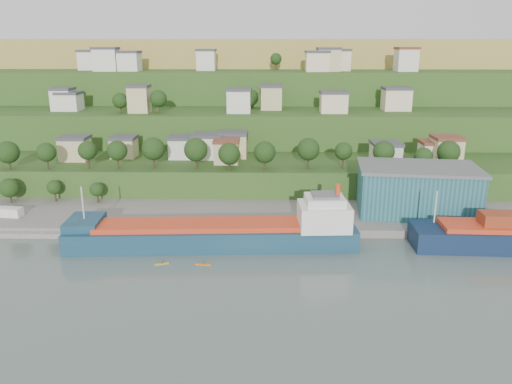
{
  "coord_description": "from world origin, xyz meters",
  "views": [
    {
      "loc": [
        11.53,
        -99.13,
        45.26
      ],
      "look_at": [
        9.16,
        15.0,
        11.63
      ],
      "focal_mm": 35.0,
      "sensor_mm": 36.0,
      "label": 1
    }
  ],
  "objects_px": {
    "warehouse": "(417,189)",
    "kayak_orange": "(203,264)",
    "cargo_ship_near": "(222,235)",
    "caravan": "(9,213)"
  },
  "relations": [
    {
      "from": "cargo_ship_near",
      "to": "warehouse",
      "type": "bearing_deg",
      "value": 18.79
    },
    {
      "from": "warehouse",
      "to": "kayak_orange",
      "type": "bearing_deg",
      "value": -144.07
    },
    {
      "from": "caravan",
      "to": "kayak_orange",
      "type": "height_order",
      "value": "caravan"
    },
    {
      "from": "kayak_orange",
      "to": "warehouse",
      "type": "bearing_deg",
      "value": 36.61
    },
    {
      "from": "cargo_ship_near",
      "to": "kayak_orange",
      "type": "xyz_separation_m",
      "value": [
        -3.06,
        -10.35,
        -2.49
      ]
    },
    {
      "from": "cargo_ship_near",
      "to": "caravan",
      "type": "relative_size",
      "value": 10.05
    },
    {
      "from": "warehouse",
      "to": "kayak_orange",
      "type": "distance_m",
      "value": 62.17
    },
    {
      "from": "warehouse",
      "to": "caravan",
      "type": "distance_m",
      "value": 108.1
    },
    {
      "from": "cargo_ship_near",
      "to": "warehouse",
      "type": "xyz_separation_m",
      "value": [
        50.5,
        20.13,
        5.68
      ]
    },
    {
      "from": "cargo_ship_near",
      "to": "caravan",
      "type": "height_order",
      "value": "cargo_ship_near"
    }
  ]
}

